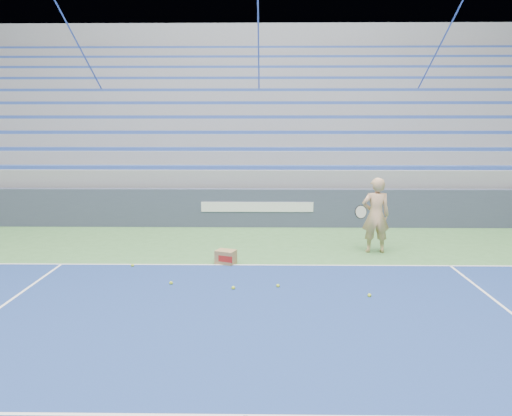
# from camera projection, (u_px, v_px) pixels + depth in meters

# --- Properties ---
(sponsor_barrier) EXTENTS (30.00, 0.32, 1.10)m
(sponsor_barrier) POSITION_uv_depth(u_px,v_px,m) (257.00, 208.00, 14.39)
(sponsor_barrier) COLOR #373E54
(sponsor_barrier) RESTS_ON ground
(bleachers) EXTENTS (31.00, 9.15, 7.30)m
(bleachers) POSITION_uv_depth(u_px,v_px,m) (259.00, 138.00, 19.71)
(bleachers) COLOR gray
(bleachers) RESTS_ON ground
(tennis_player) EXTENTS (0.93, 0.83, 1.75)m
(tennis_player) POSITION_uv_depth(u_px,v_px,m) (376.00, 215.00, 11.47)
(tennis_player) COLOR tan
(tennis_player) RESTS_ON ground
(ball_box) EXTENTS (0.48, 0.44, 0.30)m
(ball_box) POSITION_uv_depth(u_px,v_px,m) (226.00, 257.00, 10.64)
(ball_box) COLOR olive
(ball_box) RESTS_ON ground
(tennis_ball_0) EXTENTS (0.07, 0.07, 0.07)m
(tennis_ball_0) POSITION_uv_depth(u_px,v_px,m) (278.00, 286.00, 9.14)
(tennis_ball_0) COLOR #B0D02A
(tennis_ball_0) RESTS_ON ground
(tennis_ball_1) EXTENTS (0.07, 0.07, 0.07)m
(tennis_ball_1) POSITION_uv_depth(u_px,v_px,m) (233.00, 288.00, 9.02)
(tennis_ball_1) COLOR #B0D02A
(tennis_ball_1) RESTS_ON ground
(tennis_ball_2) EXTENTS (0.07, 0.07, 0.07)m
(tennis_ball_2) POSITION_uv_depth(u_px,v_px,m) (369.00, 295.00, 8.63)
(tennis_ball_2) COLOR #B0D02A
(tennis_ball_2) RESTS_ON ground
(tennis_ball_3) EXTENTS (0.07, 0.07, 0.07)m
(tennis_ball_3) POSITION_uv_depth(u_px,v_px,m) (171.00, 283.00, 9.29)
(tennis_ball_3) COLOR #B0D02A
(tennis_ball_3) RESTS_ON ground
(tennis_ball_4) EXTENTS (0.07, 0.07, 0.07)m
(tennis_ball_4) POSITION_uv_depth(u_px,v_px,m) (133.00, 265.00, 10.43)
(tennis_ball_4) COLOR #B0D02A
(tennis_ball_4) RESTS_ON ground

